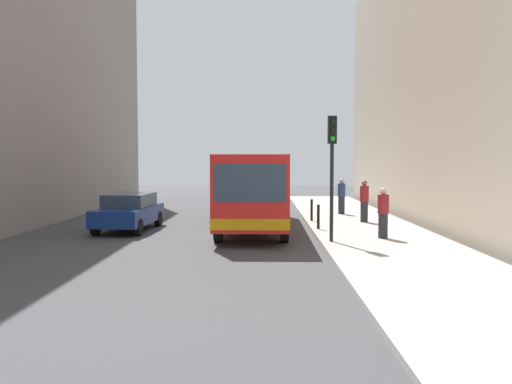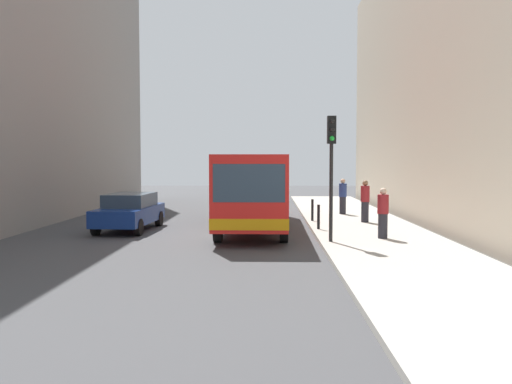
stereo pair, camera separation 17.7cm
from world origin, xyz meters
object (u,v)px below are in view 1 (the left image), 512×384
Objects in this scene: bollard_mid at (312,210)px; car_beside_bus at (129,211)px; pedestrian_near_signal at (383,213)px; bus at (254,187)px; pedestrian_far_sidewalk at (342,196)px; pedestrian_mid_sidewalk at (364,201)px; bollard_near at (318,217)px; traffic_light at (332,154)px.

car_beside_bus is at bearing -162.98° from bollard_mid.
bollard_mid is at bearing 156.32° from pedestrian_near_signal.
bus reaches higher than bollard_mid.
pedestrian_near_signal is at bearing 104.32° from pedestrian_far_sidewalk.
bus is 3.09m from bollard_mid.
pedestrian_far_sidewalk is (-0.47, 3.55, -0.03)m from pedestrian_mid_sidewalk.
car_beside_bus is 4.73× the size of bollard_near.
bus reaches higher than pedestrian_far_sidewalk.
traffic_light reaches higher than bollard_near.
pedestrian_far_sidewalk is at bearing -112.77° from pedestrian_mid_sidewalk.
pedestrian_near_signal reaches higher than bollard_near.
bollard_mid is 0.54× the size of pedestrian_far_sidewalk.
bollard_near is (7.52, -0.61, -0.16)m from car_beside_bus.
bollard_mid is at bearing 90.00° from bollard_near.
bollard_mid is (2.52, 1.41, -1.10)m from bus.
pedestrian_far_sidewalk is (4.28, 4.45, -0.70)m from bus.
bollard_near is at bearing -90.00° from bollard_mid.
car_beside_bus is 8.83m from traffic_light.
car_beside_bus is 7.55m from bollard_near.
car_beside_bus is 9.91m from pedestrian_mid_sidewalk.
bollard_near is (2.52, -1.50, -1.10)m from bus.
bollard_mid is (0.00, 2.91, 0.00)m from bollard_near.
pedestrian_far_sidewalk reaches higher than car_beside_bus.
car_beside_bus reaches higher than bollard_near.
pedestrian_far_sidewalk is at bearing 137.72° from pedestrian_near_signal.
traffic_light is at bearing -89.07° from bollard_mid.
traffic_light reaches higher than pedestrian_near_signal.
pedestrian_far_sidewalk reaches higher than pedestrian_near_signal.
traffic_light is at bearing -88.24° from bollard_near.
traffic_light is at bearing 92.73° from pedestrian_far_sidewalk.
pedestrian_mid_sidewalk is 3.58m from pedestrian_far_sidewalk.
bollard_near is at bearing 17.01° from pedestrian_mid_sidewalk.
pedestrian_near_signal is 0.99× the size of pedestrian_far_sidewalk.
bollard_mid is 0.52× the size of pedestrian_mid_sidewalk.
bus reaches higher than pedestrian_near_signal.
pedestrian_far_sidewalk is at bearing 60.09° from bollard_mid.
pedestrian_near_signal is (1.86, 0.80, -1.99)m from traffic_light.
bollard_mid is at bearing 72.97° from pedestrian_far_sidewalk.
pedestrian_mid_sidewalk reaches higher than pedestrian_near_signal.
pedestrian_mid_sidewalk is at bearing 47.35° from bollard_near.
bus is 2.69× the size of traffic_light.
traffic_light reaches higher than pedestrian_far_sidewalk.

